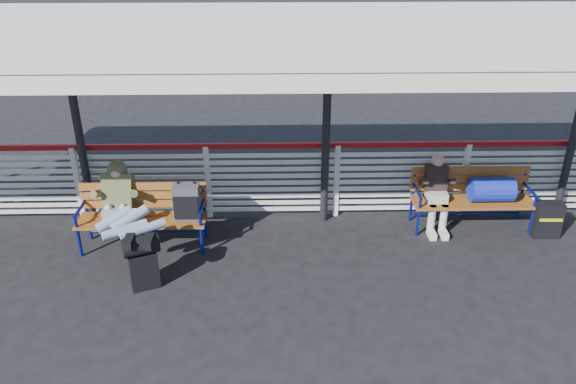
{
  "coord_description": "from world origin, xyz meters",
  "views": [
    {
      "loc": [
        1.06,
        -6.01,
        4.28
      ],
      "look_at": [
        1.22,
        1.0,
        0.86
      ],
      "focal_mm": 35.0,
      "sensor_mm": 36.0,
      "label": 1
    }
  ],
  "objects_px": {
    "luggage_stack": "(143,260)",
    "bench_left": "(159,207)",
    "bench_right": "(483,191)",
    "traveler_man": "(125,216)",
    "suitcase_side": "(547,220)",
    "companion_person": "(437,192)"
  },
  "relations": [
    {
      "from": "luggage_stack",
      "to": "bench_right",
      "type": "height_order",
      "value": "bench_right"
    },
    {
      "from": "luggage_stack",
      "to": "bench_left",
      "type": "distance_m",
      "value": 1.05
    },
    {
      "from": "companion_person",
      "to": "bench_right",
      "type": "bearing_deg",
      "value": 0.06
    },
    {
      "from": "traveler_man",
      "to": "companion_person",
      "type": "xyz_separation_m",
      "value": [
        4.44,
        0.76,
        -0.08
      ]
    },
    {
      "from": "luggage_stack",
      "to": "suitcase_side",
      "type": "bearing_deg",
      "value": -10.4
    },
    {
      "from": "companion_person",
      "to": "suitcase_side",
      "type": "bearing_deg",
      "value": -10.54
    },
    {
      "from": "companion_person",
      "to": "suitcase_side",
      "type": "relative_size",
      "value": 2.08
    },
    {
      "from": "traveler_man",
      "to": "companion_person",
      "type": "relative_size",
      "value": 1.43
    },
    {
      "from": "bench_right",
      "to": "companion_person",
      "type": "relative_size",
      "value": 1.57
    },
    {
      "from": "bench_left",
      "to": "bench_right",
      "type": "relative_size",
      "value": 1.0
    },
    {
      "from": "bench_left",
      "to": "companion_person",
      "type": "bearing_deg",
      "value": 5.97
    },
    {
      "from": "suitcase_side",
      "to": "luggage_stack",
      "type": "bearing_deg",
      "value": -167.06
    },
    {
      "from": "bench_right",
      "to": "traveler_man",
      "type": "distance_m",
      "value": 5.19
    },
    {
      "from": "luggage_stack",
      "to": "companion_person",
      "type": "bearing_deg",
      "value": -2.35
    },
    {
      "from": "luggage_stack",
      "to": "traveler_man",
      "type": "relative_size",
      "value": 0.45
    },
    {
      "from": "bench_left",
      "to": "suitcase_side",
      "type": "relative_size",
      "value": 3.27
    },
    {
      "from": "bench_left",
      "to": "companion_person",
      "type": "distance_m",
      "value": 4.08
    },
    {
      "from": "bench_right",
      "to": "traveler_man",
      "type": "bearing_deg",
      "value": -171.54
    },
    {
      "from": "bench_right",
      "to": "suitcase_side",
      "type": "relative_size",
      "value": 3.27
    },
    {
      "from": "luggage_stack",
      "to": "traveler_man",
      "type": "bearing_deg",
      "value": 94.87
    },
    {
      "from": "bench_right",
      "to": "suitcase_side",
      "type": "height_order",
      "value": "bench_right"
    },
    {
      "from": "luggage_stack",
      "to": "bench_left",
      "type": "bearing_deg",
      "value": 65.69
    }
  ]
}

